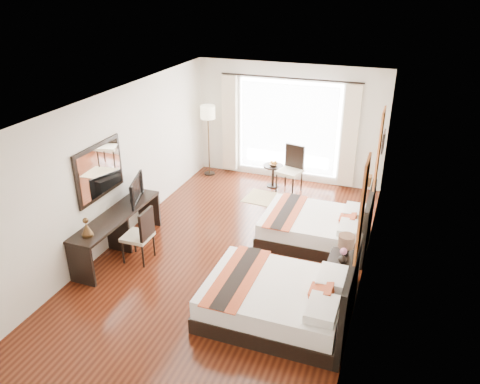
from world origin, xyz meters
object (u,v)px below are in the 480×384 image
(nightstand, at_px, (342,273))
(fruit_bowl, at_px, (273,165))
(console_desk, at_px, (118,233))
(side_table, at_px, (273,176))
(window_chair, at_px, (290,178))
(table_lamp, at_px, (346,243))
(bed_near, at_px, (281,300))
(bed_far, at_px, (318,227))
(television, at_px, (133,190))
(desk_chair, at_px, (139,245))
(floor_lamp, at_px, (208,117))
(vase, at_px, (342,262))

(nightstand, height_order, fruit_bowl, fruit_bowl)
(nightstand, height_order, console_desk, console_desk)
(side_table, relative_size, window_chair, 0.50)
(nightstand, xyz_separation_m, console_desk, (-3.97, -0.27, 0.10))
(table_lamp, xyz_separation_m, console_desk, (-3.97, -0.37, -0.40))
(bed_near, relative_size, nightstand, 3.63)
(nightstand, bearing_deg, bed_far, 116.41)
(television, xyz_separation_m, desk_chair, (0.48, -0.68, -0.69))
(side_table, bearing_deg, bed_near, -72.15)
(console_desk, distance_m, television, 0.82)
(nightstand, xyz_separation_m, fruit_bowl, (-2.16, 3.41, 0.28))
(bed_far, height_order, fruit_bowl, bed_far)
(table_lamp, xyz_separation_m, television, (-3.95, 0.18, 0.21))
(desk_chair, bearing_deg, bed_far, -149.51)
(nightstand, height_order, floor_lamp, floor_lamp)
(fruit_bowl, bearing_deg, console_desk, -116.24)
(floor_lamp, bearing_deg, bed_near, -55.81)
(vase, distance_m, window_chair, 3.84)
(window_chair, bearing_deg, table_lamp, 42.61)
(nightstand, distance_m, table_lamp, 0.51)
(bed_far, bearing_deg, bed_near, -91.70)
(console_desk, relative_size, fruit_bowl, 10.49)
(table_lamp, distance_m, fruit_bowl, 3.96)
(side_table, bearing_deg, vase, -58.82)
(vase, height_order, desk_chair, desk_chair)
(bed_near, relative_size, television, 2.56)
(bed_far, distance_m, floor_lamp, 4.12)
(floor_lamp, height_order, side_table, floor_lamp)
(vase, relative_size, window_chair, 0.13)
(console_desk, height_order, fruit_bowl, console_desk)
(nightstand, distance_m, fruit_bowl, 4.04)
(nightstand, relative_size, vase, 4.05)
(vase, xyz_separation_m, side_table, (-2.16, 3.57, -0.30))
(console_desk, xyz_separation_m, desk_chair, (0.50, -0.13, -0.07))
(bed_far, xyz_separation_m, fruit_bowl, (-1.50, 2.08, 0.27))
(nightstand, relative_size, side_table, 1.08)
(floor_lamp, xyz_separation_m, window_chair, (2.15, -0.31, -1.16))
(vase, xyz_separation_m, console_desk, (-3.96, -0.14, -0.19))
(vase, bearing_deg, fruit_bowl, 121.24)
(bed_near, distance_m, fruit_bowl, 4.67)
(floor_lamp, bearing_deg, window_chair, -8.13)
(nightstand, height_order, window_chair, window_chair)
(nightstand, height_order, television, television)
(desk_chair, distance_m, side_table, 4.06)
(vase, bearing_deg, window_chair, 116.61)
(vase, height_order, fruit_bowl, vase)
(bed_far, height_order, vase, bed_far)
(table_lamp, xyz_separation_m, desk_chair, (-3.47, -0.50, -0.48))
(fruit_bowl, bearing_deg, table_lamp, -56.98)
(fruit_bowl, xyz_separation_m, window_chair, (0.43, -0.11, -0.23))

